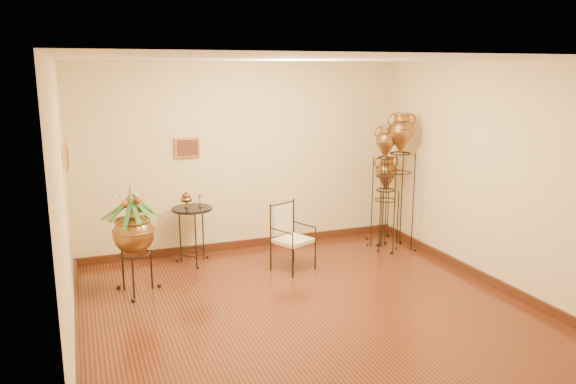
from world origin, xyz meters
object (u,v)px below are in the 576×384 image
object	(u,v)px
amphora_tall	(384,186)
planter_urn	(133,229)
side_table	(193,234)
armchair	(293,238)
amphora_mid	(399,181)

from	to	relation	value
amphora_tall	planter_urn	size ratio (longest dim) A/B	1.30
planter_urn	side_table	size ratio (longest dim) A/B	1.42
amphora_tall	armchair	xyz separation A→B (m)	(-1.65, -0.44, -0.50)
amphora_tall	side_table	bearing A→B (deg)	173.38
amphora_mid	amphora_tall	bearing A→B (deg)	147.57
amphora_mid	side_table	bearing A→B (deg)	171.59
side_table	planter_urn	bearing A→B (deg)	-136.75
amphora_mid	armchair	bearing A→B (deg)	-170.17
planter_urn	armchair	bearing A→B (deg)	1.52
planter_urn	amphora_tall	bearing A→B (deg)	7.49
amphora_tall	side_table	size ratio (longest dim) A/B	1.85
planter_urn	side_table	distance (m)	1.26
armchair	side_table	world-z (taller)	side_table
amphora_mid	planter_urn	bearing A→B (deg)	-174.57
amphora_mid	armchair	size ratio (longest dim) A/B	2.28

